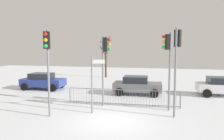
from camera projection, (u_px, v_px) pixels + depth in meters
name	position (u px, v px, depth m)	size (l,w,h in m)	color
ground_plane	(112.00, 121.00, 11.03)	(60.00, 60.00, 0.00)	white
traffic_light_rear_right	(105.00, 55.00, 13.68)	(0.57, 0.34, 4.49)	slate
traffic_light_mid_right	(47.00, 54.00, 11.33)	(0.37, 0.55, 4.68)	slate
traffic_light_foreground_left	(168.00, 54.00, 12.60)	(0.55, 0.37, 4.62)	slate
traffic_light_foreground_right	(177.00, 52.00, 11.43)	(0.41, 0.52, 4.78)	slate
direction_sign_post	(93.00, 81.00, 12.23)	(0.77, 0.24, 3.31)	slate
pedestrian_guard_railing	(123.00, 97.00, 13.94)	(7.26, 0.38, 1.07)	slate
car_grey_far	(137.00, 85.00, 17.30)	(3.85, 2.03, 1.47)	slate
car_white_near	(222.00, 86.00, 16.83)	(3.89, 2.11, 1.47)	silver
car_blue_trailing	(43.00, 81.00, 19.53)	(3.86, 2.04, 1.47)	navy
bare_tree_left	(106.00, 56.00, 27.51)	(1.46, 1.71, 5.26)	#473828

